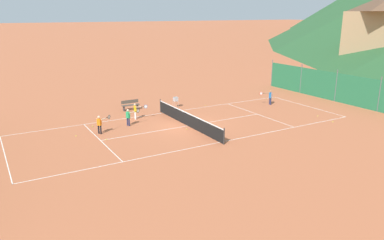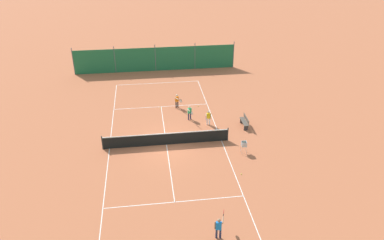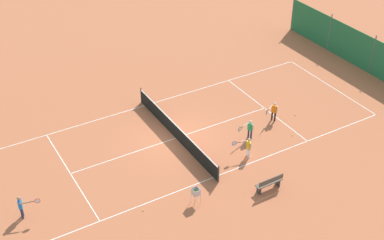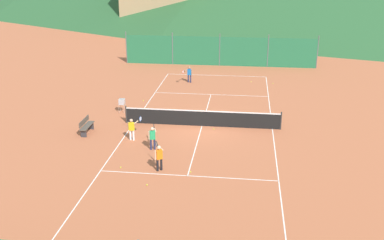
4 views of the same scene
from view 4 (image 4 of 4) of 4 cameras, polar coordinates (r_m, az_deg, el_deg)
The scene contains 17 objects.
ground_plane at distance 26.41m, azimuth 1.27°, elevation -0.76°, with size 600.00×600.00×0.00m, color #B7603D.
court_line_markings at distance 26.41m, azimuth 1.27°, elevation -0.75°, with size 8.25×23.85×0.01m.
tennis_net at distance 26.24m, azimuth 1.28°, elevation 0.26°, with size 9.18×0.08×1.06m.
windscreen_fence_far at distance 40.93m, azimuth 3.52°, elevation 8.70°, with size 17.28×0.08×2.90m.
player_near_service at distance 35.35m, azimuth -0.37°, elevation 5.96°, with size 0.67×0.99×1.28m.
player_far_service at distance 23.12m, azimuth -5.03°, elevation -2.06°, with size 0.40×1.06×1.23m.
player_near_baseline at distance 20.86m, azimuth -4.21°, elevation -4.54°, with size 0.54×1.05×1.26m.
player_far_baseline at distance 24.40m, azimuth -7.62°, elevation -0.95°, with size 0.57×0.99×1.22m.
tennis_ball_by_net_right at distance 21.56m, azimuth -9.04°, elevation -5.97°, with size 0.07×0.07×0.07m, color #CCE033.
tennis_ball_near_corner at distance 20.88m, azimuth -0.21°, elevation -6.59°, with size 0.07×0.07×0.07m, color #CCE033.
tennis_ball_alley_right at distance 35.93m, azimuth 7.51°, elevation 4.84°, with size 0.07×0.07×0.07m, color #CCE033.
tennis_ball_service_box at distance 19.86m, azimuth -5.74°, elevation -8.21°, with size 0.07×0.07×0.07m, color #CCE033.
tennis_ball_alley_left at distance 31.12m, azimuth -6.19°, elevation 2.48°, with size 0.07×0.07×0.07m, color #CCE033.
tennis_ball_far_corner at distance 25.88m, azimuth 2.79°, elevation -1.16°, with size 0.07×0.07×0.07m, color #CCE033.
tennis_ball_mid_court at distance 35.71m, azimuth 10.24°, elevation 4.60°, with size 0.07×0.07×0.07m, color #CCE033.
ball_hopper at distance 28.83m, azimuth -8.91°, elevation 2.20°, with size 0.36×0.36×0.89m.
courtside_bench at distance 25.89m, azimuth -13.28°, elevation -0.70°, with size 0.36×1.50×0.84m.
Camera 4 is at (2.45, -24.54, 9.45)m, focal length 42.00 mm.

